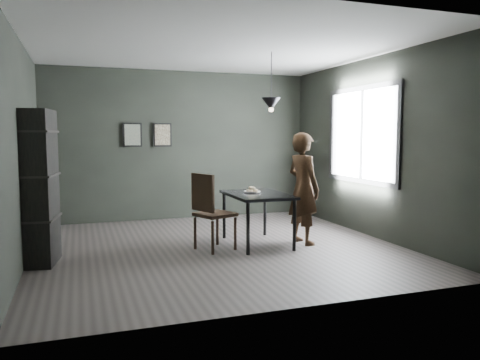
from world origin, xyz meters
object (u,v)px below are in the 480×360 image
object	(u,v)px
cafe_table	(257,199)
white_plate	(252,192)
wood_chair	(210,207)
woman	(303,188)
shelf_unit	(39,188)
pendant_lamp	(271,104)

from	to	relation	value
cafe_table	white_plate	size ratio (longest dim) A/B	5.22
white_plate	wood_chair	size ratio (longest dim) A/B	0.21
woman	shelf_unit	bearing A→B (deg)	74.85
white_plate	woman	world-z (taller)	woman
white_plate	woman	bearing A→B (deg)	-23.29
shelf_unit	pendant_lamp	distance (m)	3.36
white_plate	pendant_lamp	distance (m)	1.33
cafe_table	white_plate	world-z (taller)	white_plate
cafe_table	pendant_lamp	xyz separation A→B (m)	(0.25, 0.10, 1.38)
pendant_lamp	woman	bearing A→B (deg)	-34.12
cafe_table	shelf_unit	size ratio (longest dim) A/B	0.63
white_plate	shelf_unit	bearing A→B (deg)	-175.80
pendant_lamp	white_plate	bearing A→B (deg)	175.27
white_plate	woman	size ratio (longest dim) A/B	0.14
woman	shelf_unit	world-z (taller)	shelf_unit
white_plate	pendant_lamp	xyz separation A→B (m)	(0.29, -0.02, 1.29)
wood_chair	pendant_lamp	size ratio (longest dim) A/B	1.24
woman	pendant_lamp	bearing A→B (deg)	42.08
woman	wood_chair	size ratio (longest dim) A/B	1.52
cafe_table	shelf_unit	xyz separation A→B (m)	(-2.92, -0.09, 0.28)
wood_chair	white_plate	bearing A→B (deg)	-2.09
white_plate	wood_chair	xyz separation A→B (m)	(-0.72, -0.27, -0.15)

